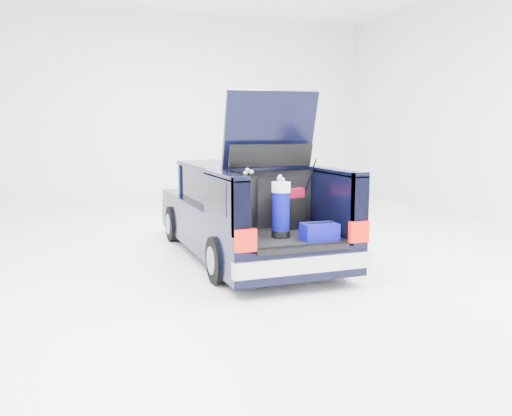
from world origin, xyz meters
name	(u,v)px	position (x,y,z in m)	size (l,w,h in m)	color
ground	(245,255)	(0.00, 0.00, 0.00)	(14.00, 14.00, 0.00)	white
car	(243,212)	(0.00, 0.11, 0.67)	(1.87, 4.65, 2.47)	black
red_suitcase	(289,209)	(0.26, -1.11, 0.88)	(0.40, 0.30, 0.60)	maroon
black_golf_bag	(249,205)	(-0.40, -1.31, 0.99)	(0.30, 0.38, 0.87)	black
blue_golf_bag	(281,209)	(-0.06, -1.59, 0.96)	(0.32, 0.32, 0.80)	black
blue_duffel	(319,231)	(0.33, -1.90, 0.71)	(0.45, 0.31, 0.23)	#070573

